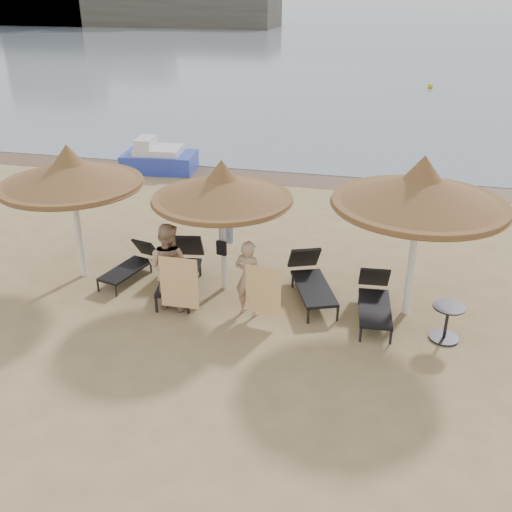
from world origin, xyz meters
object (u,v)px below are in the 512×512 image
at_px(palapa_right, 421,190).
at_px(lounger_near_right, 311,279).
at_px(palapa_left, 70,173).
at_px(lounger_far_left, 132,264).
at_px(side_table, 446,324).
at_px(pedal_boat, 159,159).
at_px(lounger_near_left, 182,268).
at_px(person_left, 168,259).
at_px(palapa_center, 222,188).
at_px(lounger_far_right, 375,299).
at_px(person_right, 248,272).

height_order(palapa_right, lounger_near_right, palapa_right).
bearing_deg(palapa_left, lounger_far_left, 9.64).
distance_m(side_table, pedal_boat, 12.50).
distance_m(lounger_near_left, person_left, 1.07).
distance_m(lounger_near_left, pedal_boat, 8.58).
bearing_deg(lounger_near_left, side_table, -18.81).
relative_size(palapa_center, lounger_near_left, 1.29).
xyz_separation_m(lounger_far_right, person_left, (-4.02, -0.59, 0.68)).
bearing_deg(lounger_far_right, person_right, -172.81).
bearing_deg(lounger_far_left, lounger_near_right, 14.44).
bearing_deg(pedal_boat, palapa_right, -48.81).
distance_m(person_right, pedal_boat, 10.11).
height_order(lounger_far_right, person_left, person_left).
bearing_deg(person_right, lounger_far_right, -152.74).
distance_m(palapa_left, person_left, 2.83).
height_order(lounger_near_left, person_left, person_left).
relative_size(lounger_near_left, lounger_far_right, 1.20).
bearing_deg(palapa_right, person_right, -165.44).
bearing_deg(person_left, lounger_far_left, -32.78).
bearing_deg(pedal_boat, person_right, -63.85).
bearing_deg(side_table, person_left, -179.40).
bearing_deg(lounger_far_right, lounger_near_left, 171.02).
bearing_deg(lounger_far_right, lounger_far_left, 170.68).
relative_size(side_table, person_right, 0.38).
height_order(side_table, pedal_boat, pedal_boat).
distance_m(person_left, pedal_boat, 9.42).
xyz_separation_m(palapa_right, side_table, (0.70, -0.80, -2.23)).
bearing_deg(lounger_far_left, palapa_center, 12.73).
bearing_deg(person_right, lounger_near_right, -121.95).
distance_m(lounger_far_right, side_table, 1.42).
height_order(lounger_near_left, person_right, person_right).
height_order(palapa_center, palapa_right, palapa_right).
xyz_separation_m(lounger_near_right, person_right, (-1.07, -1.01, 0.53)).
bearing_deg(pedal_boat, side_table, -49.32).
xyz_separation_m(lounger_near_right, pedal_boat, (-6.48, 7.53, 0.04)).
height_order(person_left, pedal_boat, person_left).
height_order(palapa_right, person_left, palapa_right).
bearing_deg(lounger_far_right, pedal_boat, 129.14).
relative_size(palapa_center, lounger_far_left, 1.69).
relative_size(lounger_near_left, lounger_near_right, 1.09).
bearing_deg(lounger_far_left, palapa_right, 11.86).
bearing_deg(side_table, lounger_near_left, 171.45).
height_order(lounger_far_left, pedal_boat, pedal_boat).
bearing_deg(palapa_right, pedal_boat, 137.37).
relative_size(side_table, person_left, 0.33).
xyz_separation_m(side_table, pedal_boat, (-9.12, 8.55, 0.10)).
bearing_deg(palapa_center, lounger_near_right, 3.32).
bearing_deg(lounger_near_right, person_right, -158.93).
bearing_deg(lounger_far_right, palapa_center, 168.14).
relative_size(palapa_right, pedal_boat, 1.24).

